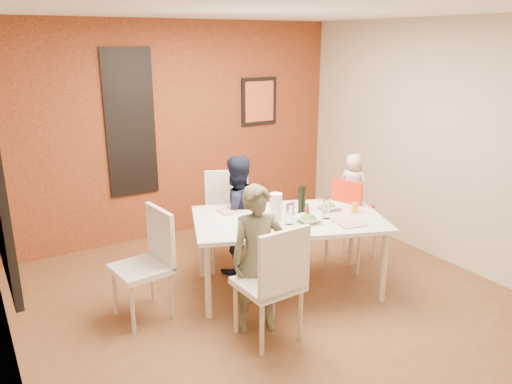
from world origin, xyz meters
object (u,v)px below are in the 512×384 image
chair_near (275,279)px  high_chair (351,214)px  paper_towel_roll (276,207)px  chair_far (228,213)px  toddler (353,184)px  wine_bottle (302,200)px  dining_table (288,224)px  child_far (236,215)px  chair_left (150,257)px  child_near (258,259)px

chair_near → high_chair: (1.54, 0.82, 0.03)m
high_chair → paper_towel_roll: bearing=74.8°
chair_far → toddler: bearing=-11.6°
chair_near → wine_bottle: size_ratio=3.65×
dining_table → high_chair: bearing=6.0°
dining_table → chair_far: 0.90m
toddler → child_far: bearing=46.7°
chair_near → paper_towel_roll: (0.49, 0.73, 0.32)m
chair_left → wine_bottle: 1.60m
chair_left → high_chair: high_chair is taller
chair_far → child_near: child_near is taller
child_near → child_far: child_near is taller
high_chair → paper_towel_roll: 1.10m
toddler → paper_towel_roll: (-1.08, -0.11, -0.04)m
high_chair → child_far: 1.27m
dining_table → high_chair: high_chair is taller
dining_table → chair_left: 1.39m
chair_far → paper_towel_roll: 0.93m
wine_bottle → paper_towel_roll: bearing=-173.8°
dining_table → child_far: 0.67m
dining_table → chair_left: (-1.36, 0.25, -0.14)m
high_chair → child_near: 1.65m
chair_near → wine_bottle: wine_bottle is taller
chair_far → child_near: 1.41m
paper_towel_roll → wine_bottle: bearing=6.2°
high_chair → paper_towel_roll: (-1.05, -0.09, 0.29)m
chair_left → child_near: child_near is taller
dining_table → toddler: 0.97m
wine_bottle → paper_towel_roll: 0.34m
chair_near → high_chair: chair_near is taller
dining_table → paper_towel_roll: 0.25m
chair_far → paper_towel_roll: (0.07, -0.87, 0.32)m
chair_left → child_far: size_ratio=0.77×
chair_far → paper_towel_roll: size_ratio=3.90×
chair_left → child_far: child_far is taller
child_far → dining_table: bearing=112.7°
high_chair → child_far: bearing=45.3°
high_chair → child_near: (-1.54, -0.57, 0.04)m
dining_table → chair_left: bearing=169.8°
chair_left → wine_bottle: (1.54, -0.21, 0.35)m
wine_bottle → child_far: bearing=126.9°
paper_towel_roll → chair_far: bearing=94.4°
chair_far → child_near: (-0.42, -1.34, 0.07)m
dining_table → child_far: (-0.25, 0.62, -0.05)m
dining_table → chair_near: chair_near is taller
child_far → toddler: size_ratio=1.92×
dining_table → wine_bottle: size_ratio=7.33×
chair_far → wine_bottle: wine_bottle is taller
chair_far → paper_towel_roll: bearing=-63.7°
chair_near → child_near: (-0.00, 0.25, 0.07)m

